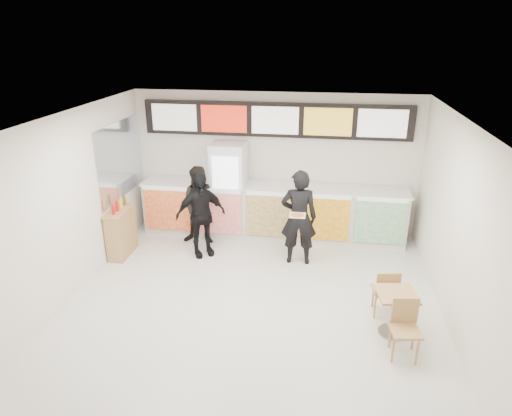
% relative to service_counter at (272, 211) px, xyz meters
% --- Properties ---
extents(floor, '(7.00, 7.00, 0.00)m').
position_rel_service_counter_xyz_m(floor, '(-0.00, -3.09, -0.57)').
color(floor, beige).
rests_on(floor, ground).
extents(ceiling, '(7.00, 7.00, 0.00)m').
position_rel_service_counter_xyz_m(ceiling, '(-0.00, -3.09, 2.43)').
color(ceiling, white).
rests_on(ceiling, wall_back).
extents(wall_back, '(6.00, 0.00, 6.00)m').
position_rel_service_counter_xyz_m(wall_back, '(-0.00, 0.41, 0.93)').
color(wall_back, silver).
rests_on(wall_back, floor).
extents(wall_left, '(0.00, 7.00, 7.00)m').
position_rel_service_counter_xyz_m(wall_left, '(-3.00, -3.09, 0.93)').
color(wall_left, silver).
rests_on(wall_left, floor).
extents(wall_right, '(0.00, 7.00, 7.00)m').
position_rel_service_counter_xyz_m(wall_right, '(3.00, -3.09, 0.93)').
color(wall_right, silver).
rests_on(wall_right, floor).
extents(service_counter, '(5.56, 0.77, 1.14)m').
position_rel_service_counter_xyz_m(service_counter, '(0.00, 0.00, 0.00)').
color(service_counter, silver).
rests_on(service_counter, floor).
extents(menu_board, '(5.50, 0.14, 0.70)m').
position_rel_service_counter_xyz_m(menu_board, '(0.00, 0.32, 1.88)').
color(menu_board, black).
rests_on(menu_board, wall_back).
extents(drinks_fridge, '(0.70, 0.67, 2.00)m').
position_rel_service_counter_xyz_m(drinks_fridge, '(-0.93, 0.02, 0.43)').
color(drinks_fridge, white).
rests_on(drinks_fridge, floor).
extents(mirror_panel, '(0.01, 2.00, 1.50)m').
position_rel_service_counter_xyz_m(mirror_panel, '(-2.99, -0.64, 1.18)').
color(mirror_panel, '#B2B7BF').
rests_on(mirror_panel, wall_left).
extents(customer_main, '(0.70, 0.48, 1.84)m').
position_rel_service_counter_xyz_m(customer_main, '(0.62, -1.11, 0.35)').
color(customer_main, black).
rests_on(customer_main, floor).
extents(customer_left, '(0.82, 0.65, 1.64)m').
position_rel_service_counter_xyz_m(customer_left, '(-1.41, -0.54, 0.25)').
color(customer_left, black).
rests_on(customer_left, floor).
extents(customer_mid, '(1.05, 0.88, 1.68)m').
position_rel_service_counter_xyz_m(customer_mid, '(-1.27, -1.08, 0.27)').
color(customer_mid, black).
rests_on(customer_mid, floor).
extents(pizza_slice, '(0.36, 0.36, 0.02)m').
position_rel_service_counter_xyz_m(pizza_slice, '(0.62, -1.56, 0.58)').
color(pizza_slice, beige).
rests_on(pizza_slice, customer_main).
extents(cafe_table, '(0.62, 1.43, 0.81)m').
position_rel_service_counter_xyz_m(cafe_table, '(2.16, -3.11, -0.10)').
color(cafe_table, tan).
rests_on(cafe_table, floor).
extents(condiment_ledge, '(0.34, 0.84, 1.12)m').
position_rel_service_counter_xyz_m(condiment_ledge, '(-2.82, -1.31, -0.09)').
color(condiment_ledge, tan).
rests_on(condiment_ledge, floor).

